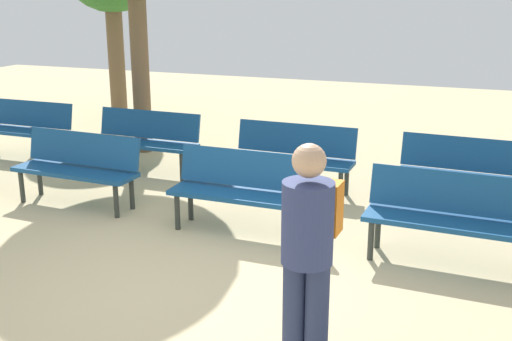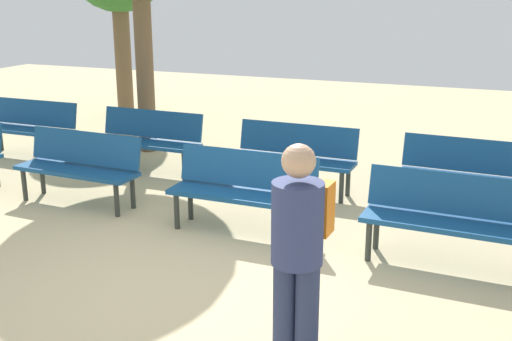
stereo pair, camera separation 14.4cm
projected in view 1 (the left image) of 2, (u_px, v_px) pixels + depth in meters
The scene contains 9 objects.
ground_plane at pixel (174, 291), 5.55m from camera, with size 25.97×25.97×0.00m, color #CCB789.
bench_r0_c1 at pixel (78, 164), 7.65m from camera, with size 1.62×0.54×0.87m.
bench_r0_c2 at pixel (244, 187), 6.79m from camera, with size 1.60×0.49×0.87m.
bench_r0_c3 at pixel (450, 213), 6.00m from camera, with size 1.61×0.53×0.87m.
bench_r1_c0 at pixel (24, 126), 9.78m from camera, with size 1.60×0.48×0.87m.
bench_r1_c1 at pixel (146, 138), 9.00m from camera, with size 1.61×0.50×0.87m.
bench_r1_c2 at pixel (293, 154), 8.14m from camera, with size 1.61×0.50×0.87m.
bench_r1_c3 at pixel (468, 171), 7.38m from camera, with size 1.62×0.54×0.87m.
visitor_with_backpack at pixel (309, 248), 4.12m from camera, with size 0.36×0.53×1.65m.
Camera 1 is at (2.47, -4.44, 2.58)m, focal length 44.12 mm.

